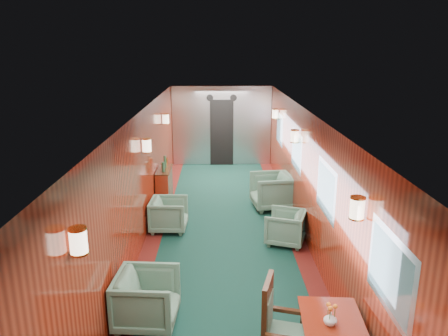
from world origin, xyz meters
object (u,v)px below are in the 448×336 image
at_px(side_chair, 279,326).
at_px(credenza, 164,186).
at_px(dining_table, 332,330).
at_px(armchair_left_far, 169,215).
at_px(armchair_left_near, 147,299).
at_px(armchair_right_far, 272,191).
at_px(armchair_right_near, 285,227).

xyz_separation_m(side_chair, credenza, (-1.87, 5.43, -0.18)).
bearing_deg(dining_table, armchair_left_far, 122.67).
bearing_deg(armchair_left_near, side_chair, -117.32).
xyz_separation_m(credenza, armchair_right_far, (2.42, -0.22, -0.05)).
bearing_deg(dining_table, side_chair, -177.99).
relative_size(side_chair, credenza, 1.02).
xyz_separation_m(dining_table, armchair_right_near, (0.02, 3.39, -0.27)).
distance_m(side_chair, armchair_right_near, 3.43).
bearing_deg(armchair_right_near, credenza, -111.13).
height_order(side_chair, armchair_left_near, side_chair).
bearing_deg(armchair_right_far, dining_table, -7.92).
bearing_deg(armchair_left_far, side_chair, -155.61).
bearing_deg(armchair_right_near, armchair_left_far, -87.12).
bearing_deg(credenza, side_chair, -71.04).
xyz_separation_m(side_chair, armchair_left_far, (-1.62, 4.00, -0.30)).
height_order(armchair_left_far, armchair_right_far, armchair_right_far).
xyz_separation_m(dining_table, armchair_right_far, (-0.01, 5.23, -0.19)).
bearing_deg(armchair_right_far, side_chair, -14.08).
distance_m(armchair_right_near, armchair_right_far, 1.84).
bearing_deg(armchair_left_far, credenza, 12.32).
height_order(dining_table, armchair_right_near, dining_table).
distance_m(side_chair, armchair_left_far, 4.33).
relative_size(armchair_left_near, armchair_left_far, 1.11).
height_order(armchair_left_near, armchair_right_far, armchair_right_far).
xyz_separation_m(credenza, armchair_right_near, (2.45, -2.06, -0.13)).
bearing_deg(armchair_right_far, armchair_left_near, -34.66).
height_order(side_chair, credenza, side_chair).
distance_m(side_chair, armchair_left_near, 1.87).
height_order(armchair_right_near, armchair_right_far, armchair_right_far).
xyz_separation_m(armchair_left_near, armchair_right_far, (2.13, 4.24, 0.04)).
bearing_deg(armchair_left_near, armchair_right_far, -22.48).
xyz_separation_m(side_chair, armchair_left_near, (-1.58, 0.96, -0.27)).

